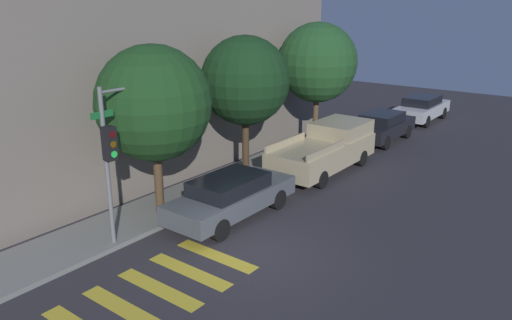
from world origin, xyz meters
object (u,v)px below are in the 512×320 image
(tree_near_corner, at_px, (154,103))
(tree_midblock, at_px, (245,81))
(sedan_far_end, at_px, (422,108))
(sedan_near_corner, at_px, (231,196))
(traffic_light_pole, at_px, (119,135))
(pickup_truck, at_px, (326,148))
(sedan_middle, at_px, (382,126))
(tree_far_end, at_px, (317,63))

(tree_near_corner, xyz_separation_m, tree_midblock, (4.40, 0.00, 0.15))
(sedan_far_end, height_order, tree_near_corner, tree_near_corner)
(sedan_near_corner, distance_m, sedan_far_end, 16.93)
(sedan_near_corner, height_order, tree_near_corner, tree_near_corner)
(traffic_light_pole, distance_m, tree_midblock, 6.28)
(pickup_truck, height_order, tree_midblock, tree_midblock)
(sedan_middle, bearing_deg, tree_far_end, 149.39)
(traffic_light_pole, relative_size, sedan_far_end, 1.00)
(traffic_light_pole, xyz_separation_m, sedan_near_corner, (3.09, -1.27, -2.41))
(traffic_light_pole, height_order, tree_midblock, tree_midblock)
(tree_near_corner, distance_m, tree_far_end, 9.54)
(traffic_light_pole, xyz_separation_m, sedan_middle, (14.56, -1.27, -2.39))
(sedan_near_corner, relative_size, sedan_middle, 1.11)
(sedan_middle, bearing_deg, sedan_far_end, 0.00)
(sedan_far_end, bearing_deg, sedan_near_corner, -180.00)
(sedan_middle, bearing_deg, tree_midblock, 167.17)
(tree_midblock, bearing_deg, tree_far_end, 0.00)
(sedan_middle, bearing_deg, tree_near_corner, 171.52)
(sedan_middle, distance_m, tree_midblock, 9.09)
(tree_midblock, bearing_deg, sedan_near_corner, -148.68)
(sedan_near_corner, xyz_separation_m, tree_near_corner, (-1.28, 1.90, 2.92))
(sedan_far_end, height_order, tree_far_end, tree_far_end)
(sedan_near_corner, xyz_separation_m, pickup_truck, (5.98, 0.00, 0.17))
(sedan_near_corner, xyz_separation_m, tree_far_end, (8.26, 1.90, 3.24))
(sedan_middle, distance_m, tree_near_corner, 13.21)
(traffic_light_pole, relative_size, pickup_truck, 0.84)
(pickup_truck, xyz_separation_m, sedan_far_end, (10.96, 0.00, -0.15))
(sedan_middle, distance_m, sedan_far_end, 5.46)
(tree_far_end, bearing_deg, traffic_light_pole, -176.79)
(pickup_truck, bearing_deg, sedan_middle, -0.00)
(tree_near_corner, distance_m, tree_midblock, 4.40)
(sedan_near_corner, height_order, tree_midblock, tree_midblock)
(sedan_far_end, bearing_deg, pickup_truck, -180.00)
(tree_near_corner, bearing_deg, traffic_light_pole, -160.68)
(sedan_near_corner, bearing_deg, tree_near_corner, 123.87)
(traffic_light_pole, distance_m, sedan_far_end, 20.20)
(tree_near_corner, bearing_deg, tree_far_end, 0.00)
(pickup_truck, xyz_separation_m, sedan_middle, (5.49, -0.00, -0.16))
(traffic_light_pole, distance_m, tree_near_corner, 1.99)
(sedan_near_corner, relative_size, tree_midblock, 0.86)
(pickup_truck, height_order, sedan_far_end, pickup_truck)
(sedan_middle, bearing_deg, traffic_light_pole, 175.03)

